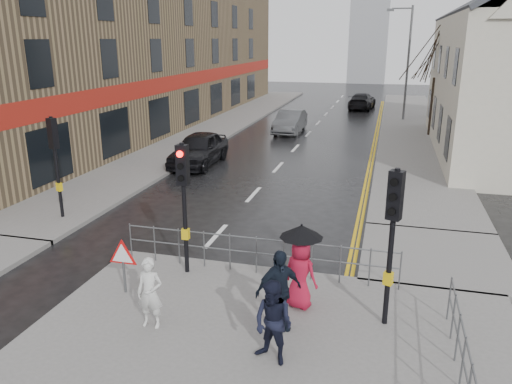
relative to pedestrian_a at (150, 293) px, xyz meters
The scene contains 23 objects.
ground 2.58m from the pedestrian_a, 101.11° to the left, with size 120.00×120.00×0.00m, color black.
near_pavement 2.90m from the pedestrian_a, 24.07° to the right, with size 10.00×9.00×0.14m, color #605E5B.
left_pavement 26.32m from the pedestrian_a, 105.35° to the left, with size 4.00×44.00×0.14m, color #605E5B.
right_pavement 28.04m from the pedestrian_a, 77.56° to the left, with size 4.00×40.00×0.14m, color #605E5B.
pavement_bridge_right 8.12m from the pedestrian_a, 41.65° to the left, with size 4.00×4.20×0.14m, color #605E5B.
building_left_terrace 27.68m from the pedestrian_a, 117.09° to the left, with size 8.00×42.00×10.00m, color brown.
church_tower 64.88m from the pedestrian_a, 89.08° to the left, with size 5.00×5.00×18.00m, color #94979C.
traffic_signal_near_left 3.01m from the pedestrian_a, 95.90° to the left, with size 0.28×0.27×3.40m.
traffic_signal_near_right 5.17m from the pedestrian_a, 16.08° to the left, with size 0.34×0.33×3.40m.
traffic_signal_far_left 8.18m from the pedestrian_a, 137.99° to the left, with size 0.34×0.33×3.40m.
guard_railing_front 3.32m from the pedestrian_a, 63.42° to the left, with size 7.14×0.04×1.00m.
guard_railing_side 6.05m from the pedestrian_a, ahead, with size 0.04×4.54×1.00m.
warning_sign 1.72m from the pedestrian_a, 137.45° to the left, with size 0.80×0.07×1.35m.
street_lamp 31.07m from the pedestrian_a, 80.00° to the left, with size 1.83×0.25×8.00m.
tree_near 25.71m from the pedestrian_a, 73.90° to the left, with size 2.40×2.40×6.58m.
tree_far 33.42m from the pedestrian_a, 76.90° to the left, with size 2.40×2.40×5.64m.
pedestrian_a is the anchor object (origin of this frame).
pedestrian_b 2.79m from the pedestrian_a, 10.79° to the right, with size 0.79×0.62×1.63m, color black.
pedestrian_with_umbrella 3.29m from the pedestrian_a, 29.00° to the left, with size 0.96×0.96×1.96m.
pedestrian_d 2.66m from the pedestrian_a, 12.29° to the left, with size 1.03×0.43×1.76m, color black.
car_parked 14.52m from the pedestrian_a, 107.24° to the left, with size 1.87×4.64×1.58m, color black.
car_mid 23.57m from the pedestrian_a, 94.15° to the left, with size 1.53×4.37×1.44m, color #3F4144.
car_far 36.54m from the pedestrian_a, 86.65° to the left, with size 1.92×4.72×1.37m, color black.
Camera 1 is at (4.96, -10.70, 5.94)m, focal length 35.00 mm.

